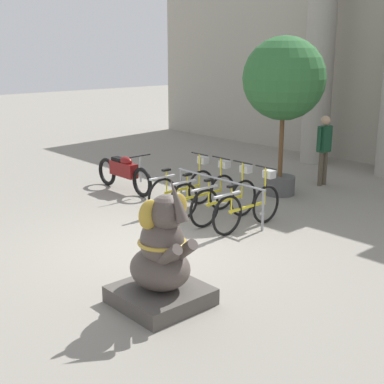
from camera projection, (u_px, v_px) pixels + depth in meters
ground_plane at (156, 248)px, 8.76m from camera, size 60.00×60.00×0.00m
column_left at (319, 68)px, 14.66m from camera, size 0.98×0.98×5.16m
bike_rack at (219, 188)px, 10.24m from camera, size 2.33×0.05×0.77m
bicycle_0 at (184, 188)px, 10.80m from camera, size 0.48×1.75×1.08m
bicycle_1 at (205, 193)px, 10.41m from camera, size 0.48×1.75×1.08m
bicycle_2 at (226, 199)px, 10.00m from camera, size 0.48×1.75×1.08m
bicycle_3 at (249, 206)px, 9.59m from camera, size 0.48×1.75×1.08m
elephant_statue at (162, 262)px, 6.69m from camera, size 1.07×1.07×1.72m
motorcycle at (124, 172)px, 12.11m from camera, size 2.04×0.55×0.92m
person_pedestrian at (324, 144)px, 12.48m from camera, size 0.22×0.47×1.65m
potted_tree at (284, 82)px, 11.32m from camera, size 1.77×1.77×3.42m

